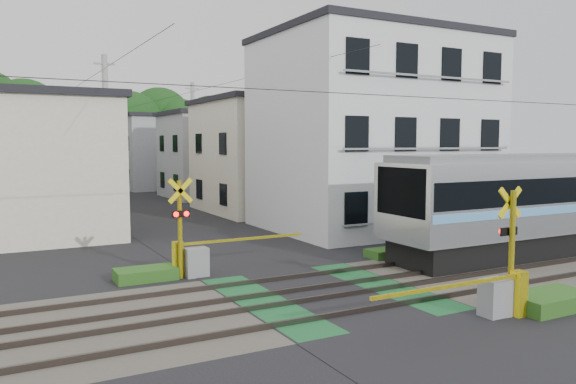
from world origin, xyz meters
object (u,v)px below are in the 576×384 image
crossing_signal_near (500,287)px  apartment_block (372,132)px  crossing_signal_far (193,254)px  pedestrian (125,187)px

crossing_signal_near → apartment_block: apartment_block is taller
crossing_signal_near → apartment_block: size_ratio=0.46×
apartment_block → crossing_signal_far: bearing=-152.2°
crossing_signal_near → apartment_block: bearing=65.8°
crossing_signal_near → crossing_signal_far: same height
apartment_block → pedestrian: 22.48m
crossing_signal_near → apartment_block: 14.95m
pedestrian → crossing_signal_near: bearing=109.8°
pedestrian → apartment_block: bearing=127.0°
apartment_block → pedestrian: (-7.58, 20.81, -3.83)m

